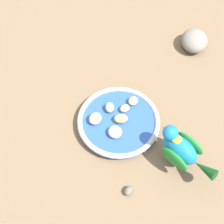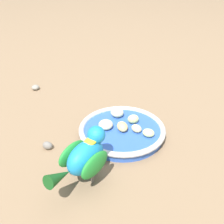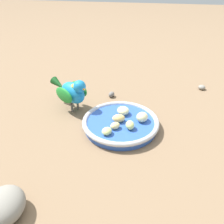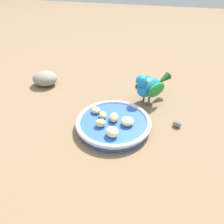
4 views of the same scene
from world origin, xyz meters
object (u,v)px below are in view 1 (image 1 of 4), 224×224
Objects in this scene: apple_piece_5 at (133,101)px; parrot at (181,149)px; feeding_bowl at (119,122)px; apple_piece_3 at (121,119)px; pebble_1 at (128,191)px; apple_piece_1 at (115,132)px; rock_large at (194,41)px; apple_piece_0 at (110,107)px; apple_piece_4 at (95,120)px; apple_piece_2 at (125,108)px.

parrot is at bearing 42.31° from apple_piece_5.
feeding_bowl is 7.46× the size of apple_piece_5.
pebble_1 is at bearing 14.21° from apple_piece_3.
apple_piece_3 is at bearing -165.79° from pebble_1.
apple_piece_1 is at bearing -3.94° from feeding_bowl.
feeding_bowl is 6.08× the size of apple_piece_3.
pebble_1 is (0.10, -0.11, -0.06)m from parrot.
rock_large is at bearing 149.52° from feeding_bowl.
feeding_bowl is at bearing -87.39° from apple_piece_3.
apple_piece_4 is at bearing -34.55° from apple_piece_0.
apple_piece_5 is at bearing -31.60° from rock_large.
rock_large is at bearing 143.51° from apple_piece_4.
parrot is at bearing 52.22° from apple_piece_2.
apple_piece_0 is at bearing 145.45° from apple_piece_4.
apple_piece_3 is 0.37m from rock_large.
rock_large is (-0.32, 0.18, -0.01)m from apple_piece_3.
apple_piece_5 is 0.30m from rock_large.
rock_large is at bearing 164.67° from pebble_1.
feeding_bowl is 6.02× the size of apple_piece_1.
rock_large is (-0.32, 0.19, 0.01)m from feeding_bowl.
apple_piece_5 is at bearing 119.35° from apple_piece_0.
feeding_bowl is at bearing -17.90° from apple_piece_2.
apple_piece_4 is (-0.03, -0.06, 0.00)m from apple_piece_1.
parrot reaches higher than apple_piece_5.
feeding_bowl is 2.34× the size of rock_large.
apple_piece_2 and apple_piece_5 have the same top height.
apple_piece_3 is at bearing 49.66° from apple_piece_0.
parrot is (0.12, 0.15, 0.03)m from apple_piece_2.
feeding_bowl reaches higher than pebble_1.
apple_piece_2 is at bearing 125.33° from apple_piece_4.
pebble_1 is (0.22, 0.04, -0.02)m from apple_piece_2.
apple_piece_1 is 0.11m from apple_piece_5.
apple_piece_4 is 1.21× the size of apple_piece_5.
apple_piece_1 reaches higher than apple_piece_2.
parrot is 0.16m from pebble_1.
apple_piece_5 is at bearing 130.99° from apple_piece_4.
apple_piece_2 reaches higher than pebble_1.
apple_piece_5 is 0.25m from pebble_1.
feeding_bowl is 0.04m from apple_piece_2.
parrot is (0.08, 0.15, 0.03)m from apple_piece_3.
apple_piece_2 is at bearing -169.46° from pebble_1.
rock_large reaches higher than apple_piece_3.
parrot is at bearing 59.84° from apple_piece_0.
apple_piece_2 is at bearing 170.76° from apple_piece_3.
apple_piece_2 is 0.03m from apple_piece_5.
apple_piece_4 reaches higher than apple_piece_2.
apple_piece_0 is 1.00× the size of apple_piece_5.
apple_piece_3 is 1.44× the size of pebble_1.
apple_piece_0 reaches higher than apple_piece_5.
apple_piece_0 is 0.05m from apple_piece_4.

